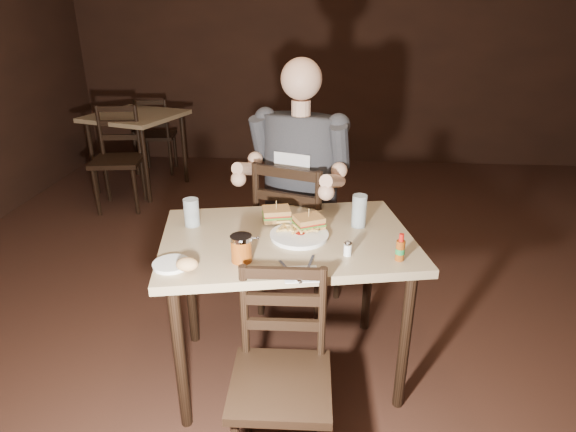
# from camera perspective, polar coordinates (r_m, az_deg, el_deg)

# --- Properties ---
(room_shell) EXTENTS (7.00, 7.00, 7.00)m
(room_shell) POSITION_cam_1_polar(r_m,az_deg,el_deg) (2.28, 7.89, 14.81)
(room_shell) COLOR black
(room_shell) RESTS_ON ground
(main_table) EXTENTS (1.26, 0.96, 0.77)m
(main_table) POSITION_cam_1_polar(r_m,az_deg,el_deg) (2.25, -0.10, -4.42)
(main_table) COLOR tan
(main_table) RESTS_ON ground
(bg_table) EXTENTS (1.01, 1.01, 0.77)m
(bg_table) POSITION_cam_1_polar(r_m,az_deg,el_deg) (5.10, -17.57, 10.47)
(bg_table) COLOR tan
(bg_table) RESTS_ON ground
(chair_far) EXTENTS (0.59, 0.62, 0.97)m
(chair_far) POSITION_cam_1_polar(r_m,az_deg,el_deg) (2.86, 1.47, -2.38)
(chair_far) COLOR black
(chair_far) RESTS_ON ground
(chair_near) EXTENTS (0.39, 0.43, 0.83)m
(chair_near) POSITION_cam_1_polar(r_m,az_deg,el_deg) (1.94, -0.88, -19.34)
(chair_near) COLOR black
(chair_near) RESTS_ON ground
(bg_chair_far) EXTENTS (0.44, 0.47, 0.84)m
(bg_chair_far) POSITION_cam_1_polar(r_m,az_deg,el_deg) (5.66, -15.29, 9.23)
(bg_chair_far) COLOR black
(bg_chair_far) RESTS_ON ground
(bg_chair_near) EXTENTS (0.49, 0.52, 0.92)m
(bg_chair_near) POSITION_cam_1_polar(r_m,az_deg,el_deg) (4.66, -19.60, 6.23)
(bg_chair_near) COLOR black
(bg_chair_near) RESTS_ON ground
(diner) EXTENTS (0.70, 0.62, 1.00)m
(diner) POSITION_cam_1_polar(r_m,az_deg,el_deg) (2.63, 1.15, 7.34)
(diner) COLOR #2E2F33
(diner) RESTS_ON chair_far
(dinner_plate) EXTENTS (0.30, 0.30, 0.01)m
(dinner_plate) POSITION_cam_1_polar(r_m,az_deg,el_deg) (2.19, 1.33, -2.40)
(dinner_plate) COLOR white
(dinner_plate) RESTS_ON main_table
(sandwich_left) EXTENTS (0.15, 0.13, 0.11)m
(sandwich_left) POSITION_cam_1_polar(r_m,az_deg,el_deg) (2.32, -1.38, 0.78)
(sandwich_left) COLOR #B8813F
(sandwich_left) RESTS_ON dinner_plate
(sandwich_right) EXTENTS (0.16, 0.15, 0.11)m
(sandwich_right) POSITION_cam_1_polar(r_m,az_deg,el_deg) (2.23, 2.48, -0.23)
(sandwich_right) COLOR #B8813F
(sandwich_right) RESTS_ON dinner_plate
(fries_pile) EXTENTS (0.26, 0.21, 0.04)m
(fries_pile) POSITION_cam_1_polar(r_m,az_deg,el_deg) (2.23, 1.36, -1.20)
(fries_pile) COLOR #F4C45D
(fries_pile) RESTS_ON dinner_plate
(ketchup_dollop) EXTENTS (0.05, 0.05, 0.01)m
(ketchup_dollop) POSITION_cam_1_polar(r_m,az_deg,el_deg) (2.19, 1.46, -2.04)
(ketchup_dollop) COLOR maroon
(ketchup_dollop) RESTS_ON dinner_plate
(glass_left) EXTENTS (0.09, 0.09, 0.13)m
(glass_left) POSITION_cam_1_polar(r_m,az_deg,el_deg) (2.34, -11.36, 0.42)
(glass_left) COLOR silver
(glass_left) RESTS_ON main_table
(glass_right) EXTENTS (0.08, 0.08, 0.16)m
(glass_right) POSITION_cam_1_polar(r_m,az_deg,el_deg) (2.30, 8.43, 0.60)
(glass_right) COLOR silver
(glass_right) RESTS_ON main_table
(hot_sauce) EXTENTS (0.04, 0.04, 0.12)m
(hot_sauce) POSITION_cam_1_polar(r_m,az_deg,el_deg) (2.03, 13.19, -3.62)
(hot_sauce) COLOR #7A360E
(hot_sauce) RESTS_ON main_table
(salt_shaker) EXTENTS (0.04, 0.04, 0.06)m
(salt_shaker) POSITION_cam_1_polar(r_m,az_deg,el_deg) (2.05, 7.09, -3.88)
(salt_shaker) COLOR white
(salt_shaker) RESTS_ON main_table
(syrup_dispenser) EXTENTS (0.11, 0.11, 0.11)m
(syrup_dispenser) POSITION_cam_1_polar(r_m,az_deg,el_deg) (1.98, -5.56, -3.85)
(syrup_dispenser) COLOR #7A360E
(syrup_dispenser) RESTS_ON main_table
(napkin) EXTENTS (0.16, 0.15, 0.00)m
(napkin) POSITION_cam_1_polar(r_m,az_deg,el_deg) (1.91, 1.57, -6.90)
(napkin) COLOR white
(napkin) RESTS_ON main_table
(knife) EXTENTS (0.10, 0.17, 0.00)m
(knife) POSITION_cam_1_polar(r_m,az_deg,el_deg) (1.92, 0.19, -6.59)
(knife) COLOR silver
(knife) RESTS_ON napkin
(fork) EXTENTS (0.03, 0.15, 0.00)m
(fork) POSITION_cam_1_polar(r_m,az_deg,el_deg) (1.97, 2.61, -5.69)
(fork) COLOR silver
(fork) RESTS_ON napkin
(side_plate) EXTENTS (0.17, 0.17, 0.01)m
(side_plate) POSITION_cam_1_polar(r_m,az_deg,el_deg) (2.02, -13.64, -5.66)
(side_plate) COLOR white
(side_plate) RESTS_ON main_table
(bread_roll) EXTENTS (0.10, 0.09, 0.05)m
(bread_roll) POSITION_cam_1_polar(r_m,az_deg,el_deg) (1.94, -11.87, -5.62)
(bread_roll) COLOR tan
(bread_roll) RESTS_ON side_plate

